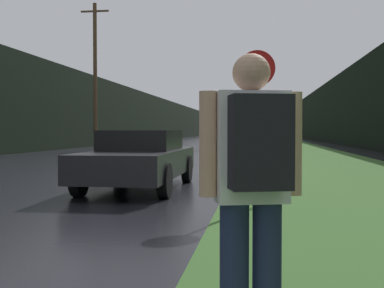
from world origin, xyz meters
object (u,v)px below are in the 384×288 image
Objects in this scene: car_passing_near at (140,158)px; stop_sign at (257,114)px; hitchhiker_with_backpack at (253,183)px; car_passing_far at (219,139)px.

stop_sign is at bearing 136.86° from car_passing_near.
stop_sign reaches higher than car_passing_near.
car_passing_near is at bearing 136.86° from stop_sign.
hitchhiker_with_backpack is at bearing 108.51° from car_passing_near.
stop_sign is 5.46m from hitchhiker_with_backpack.
stop_sign is at bearing 74.85° from hitchhiker_with_backpack.
car_passing_far is (-2.66, 24.84, -0.86)m from stop_sign.
car_passing_far reaches higher than car_passing_near.
hitchhiker_with_backpack is 30.38m from car_passing_far.
car_passing_near is 1.00× the size of car_passing_far.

